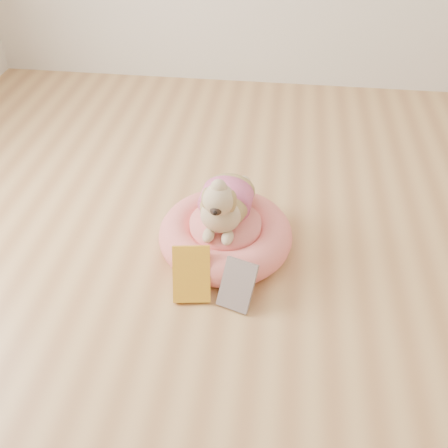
# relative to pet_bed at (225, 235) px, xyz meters

# --- Properties ---
(floor) EXTENTS (4.50, 4.50, 0.00)m
(floor) POSITION_rel_pet_bed_xyz_m (0.16, -0.52, -0.07)
(floor) COLOR #B57E4B
(floor) RESTS_ON ground
(pet_bed) EXTENTS (0.58, 0.58, 0.15)m
(pet_bed) POSITION_rel_pet_bed_xyz_m (0.00, 0.00, 0.00)
(pet_bed) COLOR #EA765B
(pet_bed) RESTS_ON floor
(dog) EXTENTS (0.29, 0.40, 0.28)m
(dog) POSITION_rel_pet_bed_xyz_m (-0.01, 0.01, 0.22)
(dog) COLOR olive
(dog) RESTS_ON pet_bed
(book_yellow) EXTENTS (0.16, 0.17, 0.20)m
(book_yellow) POSITION_rel_pet_bed_xyz_m (-0.10, -0.28, 0.03)
(book_yellow) COLOR yellow
(book_yellow) RESTS_ON floor
(book_white) EXTENTS (0.16, 0.16, 0.17)m
(book_white) POSITION_rel_pet_bed_xyz_m (0.08, -0.30, 0.02)
(book_white) COLOR silver
(book_white) RESTS_ON floor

